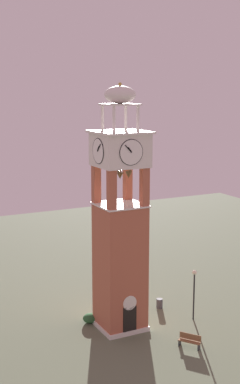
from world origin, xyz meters
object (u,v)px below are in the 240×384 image
park_bench (190,341)px  lamp_post (194,286)px  clock_tower (120,233)px  trash_bin (159,303)px

park_bench → lamp_post: size_ratio=0.38×
lamp_post → clock_tower: bearing=166.2°
clock_tower → park_bench: (2.95, -5.10, -6.98)m
clock_tower → park_bench: clock_tower is taller
park_bench → trash_bin: bearing=76.7°
park_bench → trash_bin: 7.00m
park_bench → trash_bin: park_bench is taller
park_bench → lamp_post: (2.85, 3.68, 2.34)m
clock_tower → trash_bin: 8.58m
lamp_post → trash_bin: size_ratio=5.12×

